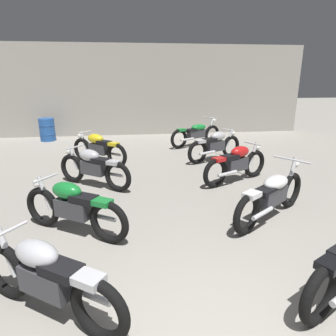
# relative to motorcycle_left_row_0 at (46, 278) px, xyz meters

# --- Properties ---
(back_wall) EXTENTS (13.25, 0.24, 3.60)m
(back_wall) POSITION_rel_motorcycle_left_row_0_xyz_m (1.67, 10.03, 1.34)
(back_wall) COLOR #9E998E
(back_wall) RESTS_ON ground
(motorcycle_left_row_0) EXTENTS (1.69, 1.20, 0.88)m
(motorcycle_left_row_0) POSITION_rel_motorcycle_left_row_0_xyz_m (0.00, 0.00, 0.00)
(motorcycle_left_row_0) COLOR black
(motorcycle_left_row_0) RESTS_ON ground
(motorcycle_left_row_1) EXTENTS (1.73, 1.14, 0.88)m
(motorcycle_left_row_1) POSITION_rel_motorcycle_left_row_0_xyz_m (-0.02, 1.72, 0.00)
(motorcycle_left_row_1) COLOR black
(motorcycle_left_row_1) RESTS_ON ground
(motorcycle_left_row_2) EXTENTS (1.67, 1.22, 0.88)m
(motorcycle_left_row_2) POSITION_rel_motorcycle_left_row_0_xyz_m (0.08, 3.83, 0.00)
(motorcycle_left_row_2) COLOR black
(motorcycle_left_row_2) RESTS_ON ground
(motorcycle_left_row_3) EXTENTS (1.60, 1.33, 0.88)m
(motorcycle_left_row_3) POSITION_rel_motorcycle_left_row_0_xyz_m (0.04, 5.67, 0.00)
(motorcycle_left_row_3) COLOR black
(motorcycle_left_row_3) RESTS_ON ground
(motorcycle_right_row_1) EXTENTS (1.83, 1.36, 0.97)m
(motorcycle_right_row_1) POSITION_rel_motorcycle_left_row_0_xyz_m (3.27, 1.80, -0.01)
(motorcycle_right_row_1) COLOR black
(motorcycle_right_row_1) RESTS_ON ground
(motorcycle_right_row_2) EXTENTS (1.81, 0.99, 0.88)m
(motorcycle_right_row_2) POSITION_rel_motorcycle_left_row_0_xyz_m (3.33, 3.70, 0.00)
(motorcycle_right_row_2) COLOR black
(motorcycle_right_row_2) RESTS_ON ground
(motorcycle_right_row_3) EXTENTS (1.81, 0.97, 0.88)m
(motorcycle_right_row_3) POSITION_rel_motorcycle_left_row_0_xyz_m (3.37, 5.58, 0.00)
(motorcycle_right_row_3) COLOR black
(motorcycle_right_row_3) RESTS_ON ground
(motorcycle_right_row_4) EXTENTS (1.99, 1.12, 0.97)m
(motorcycle_right_row_4) POSITION_rel_motorcycle_left_row_0_xyz_m (3.25, 7.52, -0.01)
(motorcycle_right_row_4) COLOR black
(motorcycle_right_row_4) RESTS_ON ground
(oil_drum) EXTENTS (0.59, 0.59, 0.85)m
(oil_drum) POSITION_rel_motorcycle_left_row_0_xyz_m (-2.17, 9.15, -0.03)
(oil_drum) COLOR #23519E
(oil_drum) RESTS_ON ground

